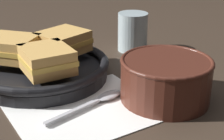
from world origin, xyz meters
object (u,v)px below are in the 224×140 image
object	(u,v)px
skillet	(42,69)
drinking_glass	(133,32)
spoon	(100,99)
sandwich_far_left	(63,42)
sandwich_near_left	(12,48)
sandwich_near_right	(47,60)
soup_bowl	(166,77)

from	to	relation	value
skillet	drinking_glass	xyz separation A→B (m)	(0.26, 0.08, 0.03)
spoon	sandwich_far_left	world-z (taller)	sandwich_far_left
sandwich_near_left	drinking_glass	xyz separation A→B (m)	(0.31, 0.05, -0.02)
sandwich_near_right	drinking_glass	xyz separation A→B (m)	(0.26, 0.15, -0.02)
sandwich_near_right	soup_bowl	bearing A→B (deg)	-33.22
sandwich_far_left	drinking_glass	distance (m)	0.21
sandwich_far_left	sandwich_near_right	bearing A→B (deg)	-122.31
spoon	skillet	world-z (taller)	skillet
sandwich_near_left	skillet	bearing A→B (deg)	-31.55
skillet	soup_bowl	bearing A→B (deg)	-45.06
spoon	sandwich_near_right	distance (m)	0.13
soup_bowl	sandwich_far_left	size ratio (longest dim) A/B	1.28
sandwich_near_left	drinking_glass	world-z (taller)	drinking_glass
skillet	drinking_glass	distance (m)	0.27
skillet	sandwich_near_left	distance (m)	0.07
sandwich_near_left	soup_bowl	bearing A→B (deg)	-42.56
soup_bowl	sandwich_near_left	xyz separation A→B (m)	(-0.24, 0.22, 0.02)
sandwich_near_right	drinking_glass	size ratio (longest dim) A/B	1.14
spoon	sandwich_near_right	bearing A→B (deg)	107.76
drinking_glass	skillet	bearing A→B (deg)	-161.88
sandwich_near_left	sandwich_far_left	size ratio (longest dim) A/B	1.04
spoon	drinking_glass	xyz separation A→B (m)	(0.18, 0.24, 0.04)
sandwich_near_right	sandwich_far_left	bearing A→B (deg)	57.69
skillet	sandwich_far_left	world-z (taller)	sandwich_far_left
soup_bowl	skillet	distance (m)	0.26
soup_bowl	sandwich_far_left	world-z (taller)	sandwich_far_left
soup_bowl	sandwich_far_left	distance (m)	0.25
sandwich_near_left	sandwich_near_right	world-z (taller)	same
sandwich_far_left	drinking_glass	world-z (taller)	drinking_glass
sandwich_near_right	skillet	bearing A→B (deg)	88.87
sandwich_near_right	sandwich_far_left	distance (m)	0.11
soup_bowl	skillet	world-z (taller)	soup_bowl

